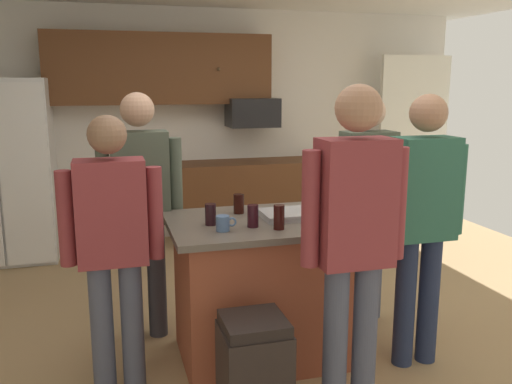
# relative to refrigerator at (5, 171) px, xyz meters

# --- Properties ---
(floor) EXTENTS (7.04, 7.04, 0.00)m
(floor) POSITION_rel_refrigerator_xyz_m (2.00, -2.38, -0.91)
(floor) COLOR tan
(floor) RESTS_ON ground
(back_wall) EXTENTS (6.40, 0.10, 2.60)m
(back_wall) POSITION_rel_refrigerator_xyz_m (2.00, 0.42, 0.39)
(back_wall) COLOR white
(back_wall) RESTS_ON ground
(french_door_window_panel) EXTENTS (0.90, 0.06, 2.00)m
(french_door_window_panel) POSITION_rel_refrigerator_xyz_m (4.60, 0.02, 0.19)
(french_door_window_panel) COLOR white
(french_door_window_panel) RESTS_ON ground
(cabinet_run_upper) EXTENTS (2.40, 0.38, 0.75)m
(cabinet_run_upper) POSITION_rel_refrigerator_xyz_m (1.60, 0.22, 1.01)
(cabinet_run_upper) COLOR brown
(cabinet_run_lower) EXTENTS (1.80, 0.63, 0.90)m
(cabinet_run_lower) POSITION_rel_refrigerator_xyz_m (2.60, 0.10, -0.46)
(cabinet_run_lower) COLOR brown
(cabinet_run_lower) RESTS_ON ground
(refrigerator) EXTENTS (0.93, 0.76, 1.83)m
(refrigerator) POSITION_rel_refrigerator_xyz_m (0.00, 0.00, 0.00)
(refrigerator) COLOR white
(refrigerator) RESTS_ON ground
(microwave_over_range) EXTENTS (0.56, 0.40, 0.32)m
(microwave_over_range) POSITION_rel_refrigerator_xyz_m (2.60, 0.12, 0.54)
(microwave_over_range) COLOR black
(kitchen_island) EXTENTS (1.27, 0.86, 0.93)m
(kitchen_island) POSITION_rel_refrigerator_xyz_m (1.96, -2.64, -0.44)
(kitchen_island) COLOR #9E4C33
(kitchen_island) RESTS_ON ground
(person_guest_right) EXTENTS (0.57, 0.22, 1.62)m
(person_guest_right) POSITION_rel_refrigerator_xyz_m (0.99, -2.80, 0.01)
(person_guest_right) COLOR #4C5166
(person_guest_right) RESTS_ON ground
(person_host_foreground) EXTENTS (0.57, 0.23, 1.72)m
(person_host_foreground) POSITION_rel_refrigerator_xyz_m (2.84, -2.98, 0.08)
(person_host_foreground) COLOR #232D4C
(person_host_foreground) RESTS_ON ground
(person_guest_by_door) EXTENTS (0.57, 0.23, 1.72)m
(person_guest_by_door) POSITION_rel_refrigerator_xyz_m (1.20, -2.14, 0.08)
(person_guest_by_door) COLOR #383842
(person_guest_by_door) RESTS_ON ground
(person_guest_left) EXTENTS (0.57, 0.23, 1.78)m
(person_guest_left) POSITION_rel_refrigerator_xyz_m (2.18, -3.40, 0.12)
(person_guest_left) COLOR #4C5166
(person_guest_left) RESTS_ON ground
(person_elder_center) EXTENTS (0.57, 0.22, 1.69)m
(person_elder_center) POSITION_rel_refrigerator_xyz_m (2.83, -2.27, 0.06)
(person_elder_center) COLOR #4C5166
(person_elder_center) RESTS_ON ground
(glass_pilsner) EXTENTS (0.07, 0.07, 0.13)m
(glass_pilsner) POSITION_rel_refrigerator_xyz_m (1.81, -2.43, 0.08)
(glass_pilsner) COLOR black
(glass_pilsner) RESTS_ON kitchen_island
(mug_ceramic_white) EXTENTS (0.12, 0.08, 0.09)m
(mug_ceramic_white) POSITION_rel_refrigerator_xyz_m (1.62, -2.83, 0.06)
(mug_ceramic_white) COLOR #4C6B99
(mug_ceramic_white) RESTS_ON kitchen_island
(glass_stout_tall) EXTENTS (0.07, 0.07, 0.13)m
(glass_stout_tall) POSITION_rel_refrigerator_xyz_m (1.57, -2.67, 0.08)
(glass_stout_tall) COLOR black
(glass_stout_tall) RESTS_ON kitchen_island
(tumbler_amber) EXTENTS (0.07, 0.07, 0.13)m
(tumbler_amber) POSITION_rel_refrigerator_xyz_m (1.81, -2.79, 0.09)
(tumbler_amber) COLOR black
(tumbler_amber) RESTS_ON kitchen_island
(glass_dark_ale) EXTENTS (0.07, 0.07, 0.15)m
(glass_dark_ale) POSITION_rel_refrigerator_xyz_m (1.95, -2.88, 0.09)
(glass_dark_ale) COLOR black
(glass_dark_ale) RESTS_ON kitchen_island
(serving_tray) EXTENTS (0.44, 0.30, 0.04)m
(serving_tray) POSITION_rel_refrigerator_xyz_m (2.14, -2.63, 0.04)
(serving_tray) COLOR #B7B7BC
(serving_tray) RESTS_ON kitchen_island
(trash_bin) EXTENTS (0.34, 0.34, 0.61)m
(trash_bin) POSITION_rel_refrigerator_xyz_m (1.66, -3.35, -0.61)
(trash_bin) COLOR black
(trash_bin) RESTS_ON ground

